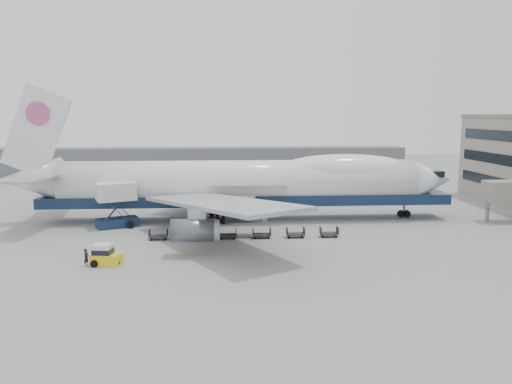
{
  "coord_description": "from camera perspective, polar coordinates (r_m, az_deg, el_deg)",
  "views": [
    {
      "loc": [
        -2.6,
        -61.12,
        15.6
      ],
      "look_at": [
        1.91,
        6.0,
        5.09
      ],
      "focal_mm": 35.0,
      "sensor_mm": 36.0,
      "label": 1
    }
  ],
  "objects": [
    {
      "name": "ground_worker",
      "position": [
        54.98,
        -18.83,
        -7.08
      ],
      "size": [
        0.64,
        0.78,
        1.86
      ],
      "primitive_type": "imported",
      "rotation": [
        0.0,
        0.0,
        1.25
      ],
      "color": "black",
      "rests_on": "ground"
    },
    {
      "name": "dolly_1",
      "position": [
        63.56,
        -7.2,
        -4.9
      ],
      "size": [
        2.3,
        1.35,
        1.3
      ],
      "color": "#2D2D30",
      "rests_on": "ground"
    },
    {
      "name": "baggage_tug",
      "position": [
        54.72,
        -16.87,
        -6.99
      ],
      "size": [
        3.27,
        2.08,
        2.24
      ],
      "rotation": [
        0.0,
        0.0,
        -0.15
      ],
      "color": "yellow",
      "rests_on": "ground"
    },
    {
      "name": "ground",
      "position": [
        63.14,
        -1.37,
        -5.43
      ],
      "size": [
        260.0,
        260.0,
        0.0
      ],
      "primitive_type": "plane",
      "color": "gray",
      "rests_on": "ground"
    },
    {
      "name": "dolly_5",
      "position": [
        64.88,
        8.35,
        -4.64
      ],
      "size": [
        2.3,
        1.35,
        1.3
      ],
      "color": "#2D2D30",
      "rests_on": "ground"
    },
    {
      "name": "apron_line",
      "position": [
        57.35,
        -1.1,
        -6.9
      ],
      "size": [
        60.0,
        0.15,
        0.01
      ],
      "primitive_type": "cube",
      "color": "gold",
      "rests_on": "ground"
    },
    {
      "name": "airliner",
      "position": [
        73.87,
        -1.29,
        1.12
      ],
      "size": [
        67.0,
        55.3,
        19.98
      ],
      "color": "white",
      "rests_on": "ground"
    },
    {
      "name": "dolly_3",
      "position": [
        63.64,
        0.65,
        -4.82
      ],
      "size": [
        2.3,
        1.35,
        1.3
      ],
      "color": "#2D2D30",
      "rests_on": "ground"
    },
    {
      "name": "traffic_cone",
      "position": [
        55.93,
        -17.79,
        -7.45
      ],
      "size": [
        0.4,
        0.4,
        0.59
      ],
      "rotation": [
        0.0,
        0.0,
        -0.06
      ],
      "color": "red",
      "rests_on": "ground"
    },
    {
      "name": "dolly_2",
      "position": [
        63.45,
        -3.27,
        -4.87
      ],
      "size": [
        2.3,
        1.35,
        1.3
      ],
      "color": "#2D2D30",
      "rests_on": "ground"
    },
    {
      "name": "hangar",
      "position": [
        131.89,
        -7.05,
        3.55
      ],
      "size": [
        110.0,
        8.0,
        7.0
      ],
      "primitive_type": "cube",
      "color": "slate",
      "rests_on": "ground"
    },
    {
      "name": "dolly_4",
      "position": [
        64.11,
        4.54,
        -4.74
      ],
      "size": [
        2.3,
        1.35,
        1.3
      ],
      "color": "#2D2D30",
      "rests_on": "ground"
    },
    {
      "name": "dolly_0",
      "position": [
        63.97,
        -11.1,
        -4.91
      ],
      "size": [
        2.3,
        1.35,
        1.3
      ],
      "color": "#2D2D30",
      "rests_on": "ground"
    },
    {
      "name": "catering_truck",
      "position": [
        71.99,
        -15.64,
        -1.16
      ],
      "size": [
        6.24,
        5.34,
        6.24
      ],
      "rotation": [
        0.0,
        0.0,
        0.41
      ],
      "color": "#192B4B",
      "rests_on": "ground"
    }
  ]
}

